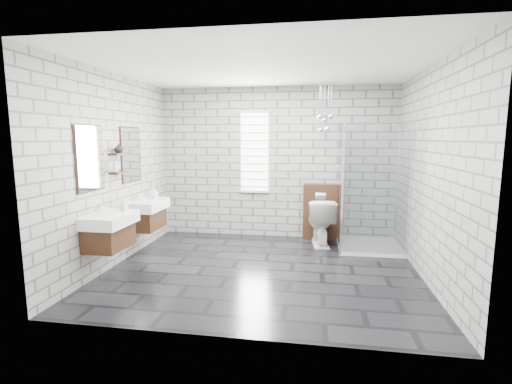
% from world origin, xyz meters
% --- Properties ---
extents(floor, '(4.20, 3.60, 0.02)m').
position_xyz_m(floor, '(0.00, 0.00, -0.01)').
color(floor, black).
rests_on(floor, ground).
extents(ceiling, '(4.20, 3.60, 0.02)m').
position_xyz_m(ceiling, '(0.00, 0.00, 2.71)').
color(ceiling, white).
rests_on(ceiling, wall_back).
extents(wall_back, '(4.20, 0.02, 2.70)m').
position_xyz_m(wall_back, '(0.00, 1.81, 1.35)').
color(wall_back, '#A7A6A1').
rests_on(wall_back, floor).
extents(wall_front, '(4.20, 0.02, 2.70)m').
position_xyz_m(wall_front, '(0.00, -1.81, 1.35)').
color(wall_front, '#A7A6A1').
rests_on(wall_front, floor).
extents(wall_left, '(0.02, 3.60, 2.70)m').
position_xyz_m(wall_left, '(-2.11, 0.00, 1.35)').
color(wall_left, '#A7A6A1').
rests_on(wall_left, floor).
extents(wall_right, '(0.02, 3.60, 2.70)m').
position_xyz_m(wall_right, '(2.11, 0.00, 1.35)').
color(wall_right, '#A7A6A1').
rests_on(wall_right, floor).
extents(vanity_left, '(0.47, 0.70, 1.57)m').
position_xyz_m(vanity_left, '(-1.91, -0.62, 0.76)').
color(vanity_left, '#3D2312').
rests_on(vanity_left, wall_left).
extents(vanity_right, '(0.47, 0.70, 1.57)m').
position_xyz_m(vanity_right, '(-1.91, 0.43, 0.76)').
color(vanity_right, '#3D2312').
rests_on(vanity_right, wall_left).
extents(shelf_lower, '(0.14, 0.30, 0.03)m').
position_xyz_m(shelf_lower, '(-2.03, -0.05, 1.32)').
color(shelf_lower, '#3D2312').
rests_on(shelf_lower, wall_left).
extents(shelf_upper, '(0.14, 0.30, 0.03)m').
position_xyz_m(shelf_upper, '(-2.03, -0.05, 1.58)').
color(shelf_upper, '#3D2312').
rests_on(shelf_upper, wall_left).
extents(window, '(0.56, 0.05, 1.48)m').
position_xyz_m(window, '(-0.40, 1.78, 1.55)').
color(window, white).
rests_on(window, wall_back).
extents(cistern_panel, '(0.60, 0.20, 1.00)m').
position_xyz_m(cistern_panel, '(0.80, 1.70, 0.50)').
color(cistern_panel, '#3D2312').
rests_on(cistern_panel, floor).
extents(flush_plate, '(0.18, 0.01, 0.12)m').
position_xyz_m(flush_plate, '(0.80, 1.60, 0.80)').
color(flush_plate, silver).
rests_on(flush_plate, cistern_panel).
extents(shower_enclosure, '(1.00, 1.00, 2.03)m').
position_xyz_m(shower_enclosure, '(1.50, 1.18, 0.50)').
color(shower_enclosure, white).
rests_on(shower_enclosure, floor).
extents(pendant_cluster, '(0.27, 0.24, 0.81)m').
position_xyz_m(pendant_cluster, '(0.83, 1.38, 2.06)').
color(pendant_cluster, silver).
rests_on(pendant_cluster, ceiling).
extents(toilet, '(0.53, 0.82, 0.79)m').
position_xyz_m(toilet, '(0.80, 1.39, 0.40)').
color(toilet, white).
rests_on(toilet, floor).
extents(soap_bottle_a, '(0.09, 0.09, 0.17)m').
position_xyz_m(soap_bottle_a, '(-1.79, -0.39, 0.93)').
color(soap_bottle_a, '#B2B2B2').
rests_on(soap_bottle_a, vanity_left).
extents(soap_bottle_b, '(0.14, 0.14, 0.18)m').
position_xyz_m(soap_bottle_b, '(-1.85, 0.66, 0.94)').
color(soap_bottle_b, '#B2B2B2').
rests_on(soap_bottle_b, vanity_right).
extents(soap_bottle_c, '(0.08, 0.08, 0.18)m').
position_xyz_m(soap_bottle_c, '(-2.02, -0.16, 1.43)').
color(soap_bottle_c, '#B2B2B2').
rests_on(soap_bottle_c, shelf_lower).
extents(vase, '(0.13, 0.13, 0.13)m').
position_xyz_m(vase, '(-2.02, -0.04, 1.66)').
color(vase, '#B2B2B2').
rests_on(vase, shelf_upper).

